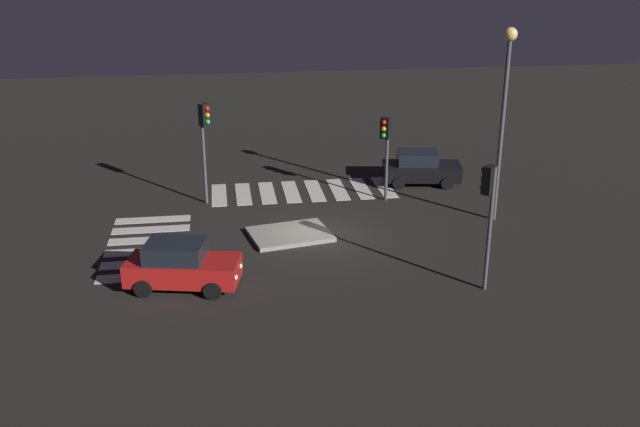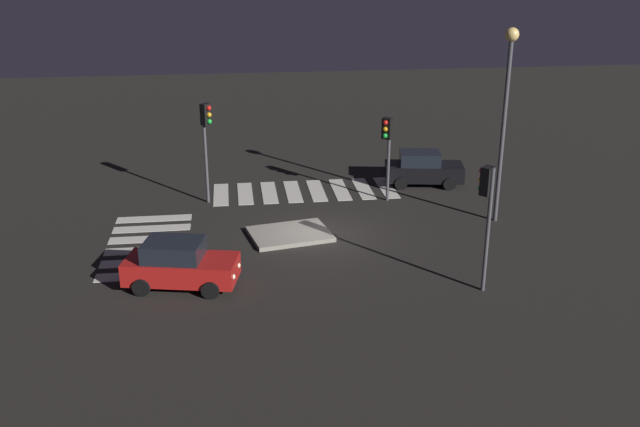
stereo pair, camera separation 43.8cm
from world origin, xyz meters
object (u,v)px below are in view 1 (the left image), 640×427
at_px(street_lamp, 505,93).
at_px(traffic_light_west, 488,197).
at_px(car_black, 420,168).
at_px(traffic_light_east, 204,129).
at_px(car_red, 181,265).
at_px(traffic_light_south, 386,138).
at_px(traffic_island, 290,234).

bearing_deg(street_lamp, traffic_light_west, 65.21).
xyz_separation_m(car_black, traffic_light_east, (10.41, 1.38, 2.70)).
xyz_separation_m(car_red, traffic_light_east, (-0.89, -8.52, 2.69)).
relative_size(car_black, street_lamp, 0.49).
bearing_deg(car_black, traffic_light_south, -127.71).
bearing_deg(traffic_light_west, traffic_light_east, 1.02).
xyz_separation_m(traffic_light_east, traffic_light_west, (-9.36, 10.06, -0.17)).
distance_m(car_red, traffic_light_east, 8.98).
distance_m(traffic_light_west, traffic_light_south, 9.36).
relative_size(car_red, street_lamp, 0.50).
relative_size(traffic_light_east, traffic_light_west, 1.05).
bearing_deg(car_red, street_lamp, 32.02).
xyz_separation_m(traffic_island, street_lamp, (-8.95, -0.65, 5.41)).
bearing_deg(street_lamp, traffic_light_south, -35.94).
xyz_separation_m(car_black, car_red, (11.29, 9.91, 0.01)).
distance_m(traffic_light_east, traffic_light_west, 13.74).
xyz_separation_m(traffic_island, traffic_light_south, (-4.78, -3.68, 2.91)).
xyz_separation_m(traffic_light_west, traffic_light_south, (1.29, -9.26, -0.35)).
relative_size(traffic_light_east, traffic_light_south, 1.18).
bearing_deg(car_black, traffic_light_east, -163.12).
xyz_separation_m(car_red, traffic_light_west, (-10.25, 1.53, 2.51)).
relative_size(car_red, traffic_light_south, 1.04).
height_order(car_red, traffic_light_south, traffic_light_south).
height_order(traffic_island, traffic_light_west, traffic_light_west).
distance_m(traffic_island, traffic_light_east, 6.53).
relative_size(traffic_island, traffic_light_south, 0.91).
bearing_deg(traffic_light_west, car_red, 39.55).
bearing_deg(traffic_island, traffic_light_south, -142.42).
distance_m(traffic_island, traffic_light_west, 8.87).
relative_size(car_black, car_red, 0.98).
bearing_deg(traffic_island, traffic_light_east, -53.67).
xyz_separation_m(traffic_island, car_red, (4.18, 4.05, 0.74)).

